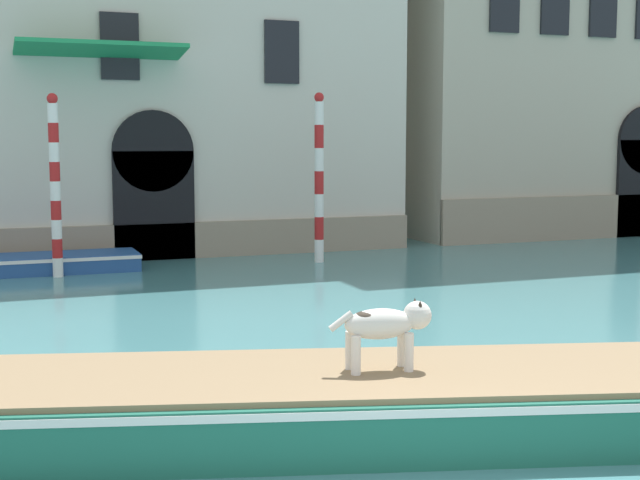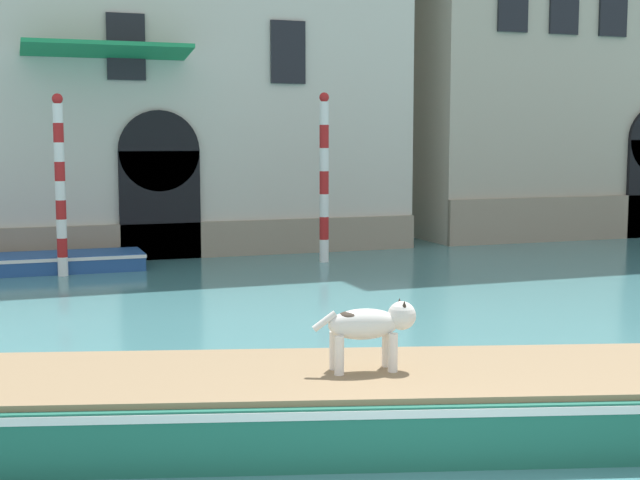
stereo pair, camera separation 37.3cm
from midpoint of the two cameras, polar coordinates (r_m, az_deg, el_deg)
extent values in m
cube|color=gray|center=(23.06, -12.85, -0.19)|extent=(15.80, 0.16, 0.93)
cube|color=black|center=(23.08, -11.02, 2.16)|extent=(2.06, 0.14, 2.78)
cylinder|color=black|center=(23.02, -11.09, 5.61)|extent=(2.06, 0.14, 2.06)
cube|color=black|center=(23.02, -13.16, 11.98)|extent=(0.95, 0.10, 1.64)
cube|color=black|center=(23.97, -2.92, 11.92)|extent=(0.95, 0.10, 1.64)
cube|color=#1E8C51|center=(22.29, -14.28, 11.75)|extent=(3.96, 1.40, 0.29)
cube|color=gray|center=(28.85, 16.89, 1.42)|extent=(10.82, 0.16, 1.34)
cube|color=black|center=(28.01, 14.44, 14.51)|extent=(0.97, 0.10, 1.89)
cube|color=black|center=(29.02, 17.31, 14.14)|extent=(0.97, 0.10, 1.89)
cube|color=#1E6651|center=(9.53, 1.50, -10.52)|extent=(8.92, 4.55, 0.62)
cube|color=white|center=(9.46, 1.50, -9.06)|extent=(8.96, 4.59, 0.08)
cube|color=#8C7251|center=(9.44, 1.50, -8.54)|extent=(8.62, 4.31, 0.06)
cylinder|color=silver|center=(9.59, 4.15, -6.87)|extent=(0.10, 0.10, 0.41)
cylinder|color=silver|center=(9.38, 4.57, -7.17)|extent=(0.10, 0.10, 0.41)
cylinder|color=silver|center=(9.44, 0.80, -7.07)|extent=(0.10, 0.10, 0.41)
cylinder|color=silver|center=(9.22, 1.15, -7.39)|extent=(0.10, 0.10, 0.41)
ellipsoid|color=silver|center=(9.34, 2.69, -5.38)|extent=(0.79, 0.42, 0.32)
ellipsoid|color=#382D23|center=(9.29, 2.02, -4.89)|extent=(0.36, 0.27, 0.11)
sphere|color=silver|center=(9.45, 5.12, -4.82)|extent=(0.30, 0.30, 0.30)
cone|color=#382D23|center=(9.50, 4.97, -4.05)|extent=(0.09, 0.09, 0.12)
cone|color=#382D23|center=(9.35, 5.29, -4.23)|extent=(0.09, 0.09, 0.12)
cylinder|color=silver|center=(9.22, 0.20, -5.22)|extent=(0.27, 0.10, 0.22)
cube|color=#234C8C|center=(21.71, -18.46, -1.47)|extent=(4.85, 1.47, 0.41)
cube|color=white|center=(21.69, -18.47, -1.09)|extent=(4.88, 1.50, 0.08)
cube|color=#8C7251|center=(21.72, -18.46, -1.52)|extent=(2.67, 1.10, 0.37)
cylinder|color=white|center=(22.38, -0.54, -0.69)|extent=(0.23, 0.23, 0.57)
cylinder|color=#B21E1E|center=(22.31, -0.54, 0.76)|extent=(0.23, 0.23, 0.57)
cylinder|color=white|center=(22.26, -0.54, 2.23)|extent=(0.23, 0.23, 0.57)
cylinder|color=#B21E1E|center=(22.23, -0.54, 3.70)|extent=(0.23, 0.23, 0.57)
cylinder|color=white|center=(22.21, -0.54, 5.17)|extent=(0.23, 0.23, 0.57)
cylinder|color=#B21E1E|center=(22.20, -0.54, 6.64)|extent=(0.23, 0.23, 0.57)
cylinder|color=white|center=(22.21, -0.55, 8.12)|extent=(0.23, 0.23, 0.57)
sphere|color=#B21E1E|center=(22.22, -0.55, 9.12)|extent=(0.24, 0.24, 0.24)
cylinder|color=white|center=(20.91, -16.92, -1.68)|extent=(0.23, 0.23, 0.43)
cylinder|color=#B21E1E|center=(20.86, -16.95, -0.52)|extent=(0.23, 0.23, 0.43)
cylinder|color=white|center=(20.81, -16.99, 0.66)|extent=(0.23, 0.23, 0.43)
cylinder|color=#B21E1E|center=(20.77, -17.03, 1.84)|extent=(0.23, 0.23, 0.43)
cylinder|color=white|center=(20.74, -17.07, 3.02)|extent=(0.23, 0.23, 0.43)
cylinder|color=#B21E1E|center=(20.72, -17.11, 4.21)|extent=(0.23, 0.23, 0.43)
cylinder|color=white|center=(20.71, -17.15, 5.39)|extent=(0.23, 0.23, 0.43)
cylinder|color=#B21E1E|center=(20.71, -17.19, 6.58)|extent=(0.23, 0.23, 0.43)
cylinder|color=white|center=(20.72, -17.23, 7.77)|extent=(0.23, 0.23, 0.43)
sphere|color=#B21E1E|center=(20.73, -17.26, 8.64)|extent=(0.24, 0.24, 0.24)
camera|label=1|loc=(0.19, -90.64, -0.07)|focal=50.00mm
camera|label=2|loc=(0.19, 89.36, 0.07)|focal=50.00mm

